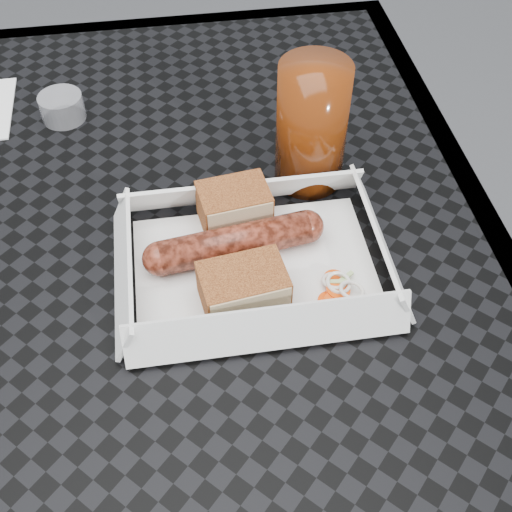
{
  "coord_description": "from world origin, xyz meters",
  "views": [
    {
      "loc": [
        0.09,
        -0.45,
        1.21
      ],
      "look_at": [
        0.15,
        -0.08,
        0.78
      ],
      "focal_mm": 45.0,
      "sensor_mm": 36.0,
      "label": 1
    }
  ],
  "objects": [
    {
      "name": "ground",
      "position": [
        0.0,
        0.0,
        0.0
      ],
      "size": [
        60.0,
        60.0,
        0.0
      ],
      "primitive_type": "plane",
      "color": "#49494B",
      "rests_on": "ground"
    },
    {
      "name": "patio_table",
      "position": [
        0.0,
        0.0,
        0.67
      ],
      "size": [
        0.8,
        0.8,
        0.74
      ],
      "color": "black",
      "rests_on": "ground"
    },
    {
      "name": "food_tray",
      "position": [
        0.15,
        -0.07,
        0.75
      ],
      "size": [
        0.22,
        0.15,
        0.0
      ],
      "primitive_type": "cube",
      "color": "white",
      "rests_on": "patio_table"
    },
    {
      "name": "bratwurst",
      "position": [
        0.13,
        -0.06,
        0.77
      ],
      "size": [
        0.17,
        0.05,
        0.03
      ],
      "rotation": [
        0.0,
        0.0,
        0.13
      ],
      "color": "maroon",
      "rests_on": "food_tray"
    },
    {
      "name": "bread_near",
      "position": [
        0.14,
        -0.01,
        0.77
      ],
      "size": [
        0.07,
        0.06,
        0.04
      ],
      "primitive_type": "cube",
      "rotation": [
        0.0,
        0.0,
        0.13
      ],
      "color": "brown",
      "rests_on": "food_tray"
    },
    {
      "name": "bread_far",
      "position": [
        0.13,
        -0.11,
        0.77
      ],
      "size": [
        0.08,
        0.06,
        0.04
      ],
      "primitive_type": "cube",
      "rotation": [
        0.0,
        0.0,
        0.13
      ],
      "color": "brown",
      "rests_on": "food_tray"
    },
    {
      "name": "veg_garnish",
      "position": [
        0.22,
        -0.11,
        0.75
      ],
      "size": [
        0.03,
        0.03,
        0.0
      ],
      "color": "#F44B0A",
      "rests_on": "food_tray"
    },
    {
      "name": "condiment_cup_empty",
      "position": [
        -0.04,
        0.19,
        0.76
      ],
      "size": [
        0.05,
        0.05,
        0.03
      ],
      "primitive_type": "cylinder",
      "color": "silver",
      "rests_on": "patio_table"
    },
    {
      "name": "drink_glass",
      "position": [
        0.22,
        0.04,
        0.81
      ],
      "size": [
        0.07,
        0.07,
        0.13
      ],
      "primitive_type": "cylinder",
      "color": "#582007",
      "rests_on": "patio_table"
    }
  ]
}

